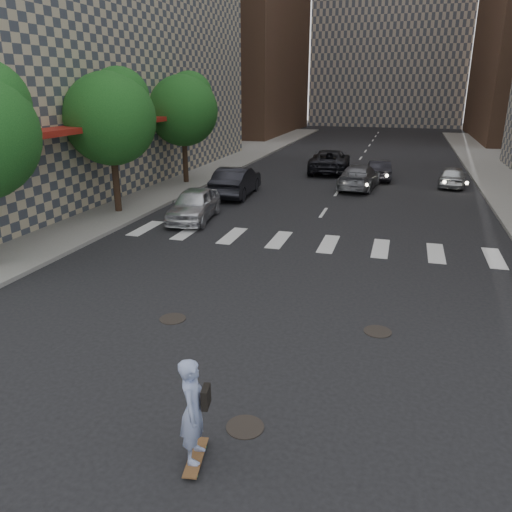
% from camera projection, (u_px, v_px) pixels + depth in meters
% --- Properties ---
extents(ground, '(160.00, 160.00, 0.00)m').
position_uv_depth(ground, '(228.00, 352.00, 11.69)').
color(ground, black).
rests_on(ground, ground).
extents(sidewalk_left, '(13.00, 80.00, 0.15)m').
position_uv_depth(sidewalk_left, '(124.00, 176.00, 33.68)').
color(sidewalk_left, gray).
rests_on(sidewalk_left, ground).
extents(tree_b, '(4.20, 4.20, 6.60)m').
position_uv_depth(tree_b, '(112.00, 114.00, 22.80)').
color(tree_b, '#382619').
rests_on(tree_b, sidewalk_left).
extents(tree_c, '(4.20, 4.20, 6.60)m').
position_uv_depth(tree_c, '(184.00, 107.00, 30.06)').
color(tree_c, '#382619').
rests_on(tree_c, sidewalk_left).
extents(manhole_a, '(0.70, 0.70, 0.02)m').
position_uv_depth(manhole_a, '(245.00, 427.00, 9.10)').
color(manhole_a, black).
rests_on(manhole_a, ground).
extents(manhole_b, '(0.70, 0.70, 0.02)m').
position_uv_depth(manhole_b, '(173.00, 319.00, 13.31)').
color(manhole_b, black).
rests_on(manhole_b, ground).
extents(manhole_c, '(0.70, 0.70, 0.02)m').
position_uv_depth(manhole_c, '(378.00, 331.00, 12.62)').
color(manhole_c, black).
rests_on(manhole_c, ground).
extents(skateboarder, '(0.54, 0.99, 1.92)m').
position_uv_depth(skateboarder, '(194.00, 410.00, 7.95)').
color(skateboarder, brown).
rests_on(skateboarder, ground).
extents(silver_sedan, '(2.23, 4.49, 1.47)m').
position_uv_depth(silver_sedan, '(194.00, 204.00, 22.83)').
color(silver_sedan, silver).
rests_on(silver_sedan, ground).
extents(traffic_car_a, '(1.95, 5.01, 1.63)m').
position_uv_depth(traffic_car_a, '(236.00, 181.00, 27.86)').
color(traffic_car_a, black).
rests_on(traffic_car_a, ground).
extents(traffic_car_b, '(2.51, 5.10, 1.43)m').
position_uv_depth(traffic_car_b, '(359.00, 177.00, 29.85)').
color(traffic_car_b, slate).
rests_on(traffic_car_b, ground).
extents(traffic_car_c, '(3.10, 5.98, 1.61)m').
position_uv_depth(traffic_car_c, '(330.00, 161.00, 35.42)').
color(traffic_car_c, black).
rests_on(traffic_car_c, ground).
extents(traffic_car_d, '(1.93, 3.87, 1.27)m').
position_uv_depth(traffic_car_d, '(453.00, 176.00, 30.45)').
color(traffic_car_d, '#B4B8BC').
rests_on(traffic_car_d, ground).
extents(traffic_car_e, '(1.76, 4.01, 1.28)m').
position_uv_depth(traffic_car_e, '(379.00, 170.00, 32.71)').
color(traffic_car_e, black).
rests_on(traffic_car_e, ground).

